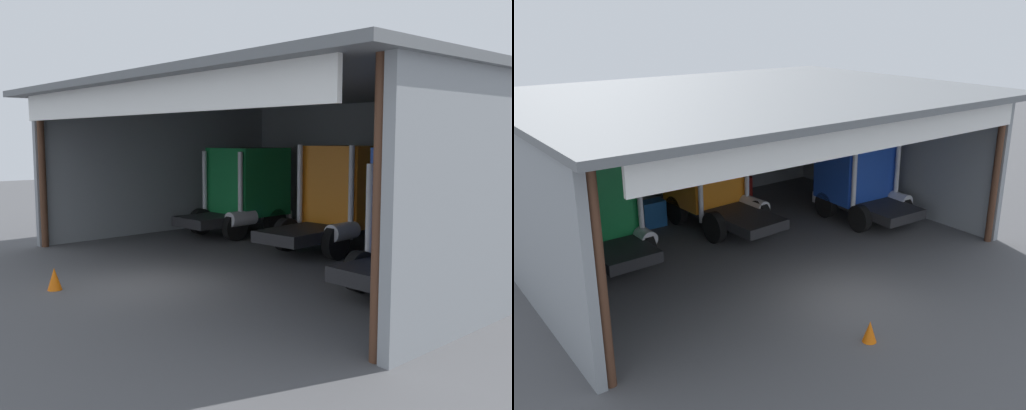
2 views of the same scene
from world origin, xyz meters
TOP-DOWN VIEW (x-y plane):
  - ground_plane at (0.00, 0.00)m, footprint 80.00×80.00m
  - workshop_shed at (0.00, 6.20)m, footprint 15.14×11.65m
  - truck_green_yard_outside at (-4.53, 7.22)m, footprint 2.59×4.55m
  - truck_orange_left_bay at (0.06, 7.63)m, footprint 2.75×5.29m
  - truck_blue_center_right_bay at (5.17, 4.84)m, footprint 2.69×4.19m
  - oil_drum at (3.07, 9.62)m, footprint 0.58×0.58m
  - tool_cart at (-1.88, 8.68)m, footprint 0.90×0.60m
  - traffic_cone at (-1.18, -1.98)m, footprint 0.36×0.36m

SIDE VIEW (x-z plane):
  - ground_plane at x=0.00m, z-range 0.00..0.00m
  - traffic_cone at x=-1.18m, z-range 0.00..0.56m
  - oil_drum at x=3.07m, z-range 0.00..0.88m
  - tool_cart at x=-1.88m, z-range 0.00..1.00m
  - truck_green_yard_outside at x=-4.53m, z-range 0.11..3.50m
  - truck_orange_left_bay at x=0.06m, z-range 0.05..3.61m
  - truck_blue_center_right_bay at x=5.17m, z-range 0.07..3.62m
  - workshop_shed at x=0.00m, z-range 1.09..6.43m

